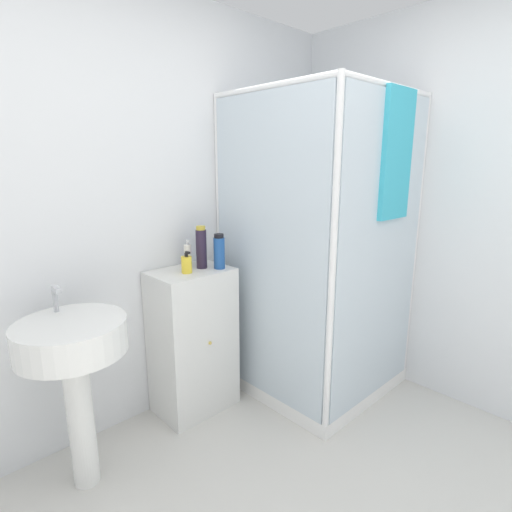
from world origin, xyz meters
TOP-DOWN VIEW (x-y plane):
  - wall_back at (0.00, 1.70)m, footprint 6.40×0.06m
  - shower_enclosure at (1.13, 1.10)m, footprint 0.97×1.00m
  - vanity_cabinet at (0.37, 1.50)m, footprint 0.48×0.36m
  - sink at (-0.39, 1.35)m, footprint 0.49×0.49m
  - soap_dispenser at (0.32, 1.46)m, footprint 0.06×0.06m
  - shampoo_bottle_tall_black at (0.45, 1.50)m, footprint 0.06×0.06m
  - shampoo_bottle_blue at (0.52, 1.41)m, footprint 0.07×0.07m
  - lotion_bottle_white at (0.40, 1.56)m, footprint 0.05×0.05m

SIDE VIEW (x-z plane):
  - vanity_cabinet at x=0.37m, z-range 0.00..0.92m
  - shower_enclosure at x=1.13m, z-range -0.48..1.50m
  - sink at x=-0.39m, z-range 0.19..1.17m
  - soap_dispenser at x=0.32m, z-range 0.91..1.04m
  - lotion_bottle_white at x=0.40m, z-range 0.91..1.08m
  - shampoo_bottle_blue at x=0.52m, z-range 0.92..1.13m
  - shampoo_bottle_tall_black at x=0.45m, z-range 0.92..1.18m
  - wall_back at x=0.00m, z-range 0.00..2.50m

